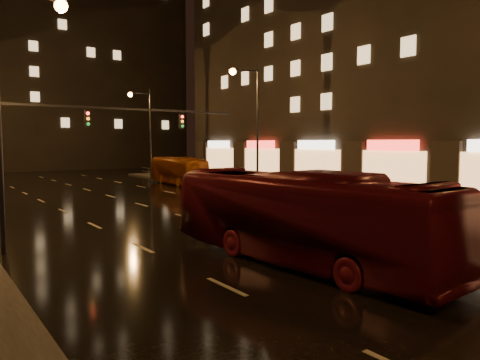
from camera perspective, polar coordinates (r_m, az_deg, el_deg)
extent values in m
plane|color=black|center=(29.82, -10.45, -3.39)|extent=(140.00, 140.00, 0.00)
cube|color=#38332D|center=(33.96, 14.59, -2.37)|extent=(7.00, 70.00, 0.15)
cube|color=black|center=(47.92, 20.45, 17.46)|extent=(18.00, 50.00, 30.00)
cube|color=black|center=(81.75, -23.59, 14.01)|extent=(44.00, 16.00, 36.00)
cube|color=black|center=(28.84, -14.29, 8.42)|extent=(15.20, 0.14, 0.14)
cube|color=black|center=(28.16, -18.10, 7.11)|extent=(0.32, 0.18, 0.95)
cube|color=black|center=(30.44, -7.14, 7.10)|extent=(0.32, 0.18, 0.95)
sphere|color=#FF1E19|center=(28.06, -18.05, 7.73)|extent=(0.18, 0.18, 0.18)
cylinder|color=#99999E|center=(55.71, -11.06, 0.96)|extent=(0.04, 0.04, 1.00)
cube|color=#99999E|center=(33.59, 7.05, -0.57)|extent=(0.05, 56.00, 0.05)
cube|color=#99999E|center=(33.63, 7.05, -1.25)|extent=(0.05, 56.00, 0.05)
imported|color=#560C14|center=(15.99, 7.40, -4.54)|extent=(3.43, 11.47, 3.15)
imported|color=#9E470F|center=(46.29, -7.54, 1.14)|extent=(3.05, 9.80, 2.69)
imported|color=orange|center=(19.16, 23.75, -6.30)|extent=(1.62, 3.65, 1.22)
imported|color=#CF5213|center=(26.46, 3.14, -2.96)|extent=(2.13, 4.48, 1.26)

